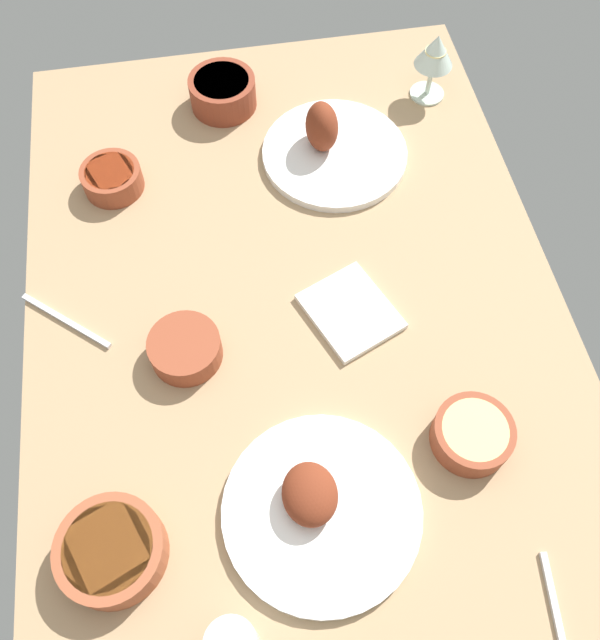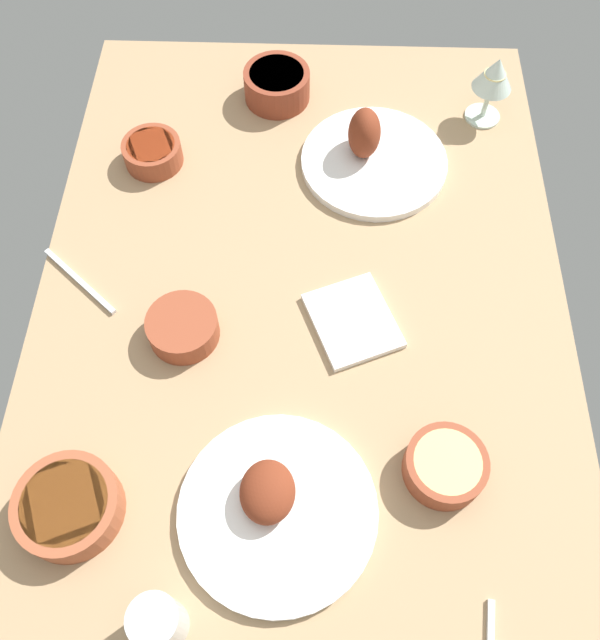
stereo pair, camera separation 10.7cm
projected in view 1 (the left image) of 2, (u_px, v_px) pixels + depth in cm
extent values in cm
cube|color=tan|center=(300.00, 332.00, 110.51)|extent=(140.00, 90.00, 4.00)
cylinder|color=white|center=(335.00, 154.00, 126.38)|extent=(27.81, 27.81, 1.60)
ellipsoid|color=maroon|center=(322.00, 127.00, 122.75)|extent=(8.61, 6.06, 9.53)
cylinder|color=white|center=(322.00, 511.00, 93.18)|extent=(28.49, 28.49, 1.60)
ellipsoid|color=maroon|center=(310.00, 494.00, 91.13)|extent=(9.15, 7.84, 5.28)
cylinder|color=brown|center=(112.00, 179.00, 121.37)|extent=(11.07, 11.07, 4.55)
cylinder|color=#9E3314|center=(110.00, 172.00, 119.83)|extent=(9.07, 9.07, 1.00)
cylinder|color=brown|center=(472.00, 435.00, 97.08)|extent=(11.91, 11.91, 4.74)
cylinder|color=#D6BC70|center=(475.00, 430.00, 95.45)|extent=(9.76, 9.76, 1.00)
cylinder|color=brown|center=(185.00, 349.00, 104.17)|extent=(11.57, 11.57, 4.52)
cylinder|color=#DBCC7A|center=(184.00, 344.00, 102.64)|extent=(9.49, 9.49, 1.00)
cylinder|color=#A35133|center=(112.00, 551.00, 88.80)|extent=(14.72, 14.72, 5.22)
cylinder|color=brown|center=(108.00, 548.00, 86.96)|extent=(12.07, 12.07, 1.00)
cylinder|color=brown|center=(223.00, 92.00, 131.27)|extent=(13.24, 13.24, 6.27)
cylinder|color=#4C192D|center=(221.00, 82.00, 128.97)|extent=(10.86, 10.86, 1.00)
cylinder|color=silver|center=(427.00, 93.00, 135.22)|extent=(7.00, 7.00, 0.50)
cylinder|color=silver|center=(430.00, 79.00, 131.95)|extent=(1.00, 1.00, 7.00)
cone|color=silver|center=(436.00, 50.00, 126.06)|extent=(7.60, 7.60, 6.50)
cylinder|color=beige|center=(435.00, 57.00, 127.33)|extent=(4.18, 4.18, 2.80)
cube|color=white|center=(350.00, 311.00, 109.43)|extent=(18.62, 17.42, 1.20)
cube|color=silver|center=(66.00, 321.00, 108.78)|extent=(12.78, 14.57, 0.80)
cube|color=silver|center=(557.00, 618.00, 86.76)|extent=(16.59, 3.01, 0.80)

